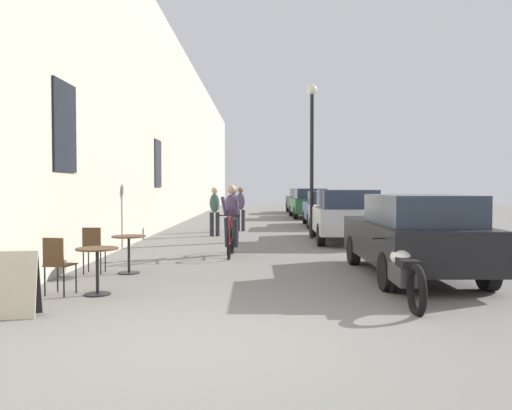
{
  "coord_description": "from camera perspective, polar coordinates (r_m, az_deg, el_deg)",
  "views": [
    {
      "loc": [
        0.52,
        -5.29,
        1.65
      ],
      "look_at": [
        0.38,
        10.05,
        1.12
      ],
      "focal_mm": 36.28,
      "sensor_mm": 36.0,
      "label": 1
    }
  ],
  "objects": [
    {
      "name": "cafe_chair_mid_toward_street",
      "position": [
        10.29,
        -17.51,
        -4.42
      ],
      "size": [
        0.39,
        0.39,
        0.89
      ],
      "color": "black",
      "rests_on": "ground_plane"
    },
    {
      "name": "pedestrian_near",
      "position": [
        15.34,
        -2.58,
        -0.68
      ],
      "size": [
        0.38,
        0.3,
        1.66
      ],
      "color": "#26262D",
      "rests_on": "ground_plane"
    },
    {
      "name": "building_facade_left",
      "position": [
        19.85,
        -11.15,
        9.12
      ],
      "size": [
        0.54,
        68.0,
        8.26
      ],
      "color": "#B7AD99",
      "rests_on": "ground_plane"
    },
    {
      "name": "parked_car_third",
      "position": [
        21.84,
        7.75,
        -0.35
      ],
      "size": [
        1.83,
        4.2,
        1.48
      ],
      "color": "#384C84",
      "rests_on": "ground_plane"
    },
    {
      "name": "cafe_table_near",
      "position": [
        8.3,
        -17.1,
        -5.91
      ],
      "size": [
        0.64,
        0.64,
        0.72
      ],
      "color": "black",
      "rests_on": "ground_plane"
    },
    {
      "name": "cafe_table_mid",
      "position": [
        10.18,
        -13.85,
        -4.43
      ],
      "size": [
        0.64,
        0.64,
        0.72
      ],
      "color": "black",
      "rests_on": "ground_plane"
    },
    {
      "name": "parked_car_fifth",
      "position": [
        33.3,
        5.15,
        0.53
      ],
      "size": [
        1.95,
        4.46,
        1.57
      ],
      "color": "black",
      "rests_on": "ground_plane"
    },
    {
      "name": "sandwich_board_sign",
      "position": [
        7.31,
        -24.97,
        -7.9
      ],
      "size": [
        0.6,
        0.45,
        0.84
      ],
      "color": "black",
      "rests_on": "ground_plane"
    },
    {
      "name": "parked_car_second",
      "position": [
        15.96,
        9.7,
        -1.04
      ],
      "size": [
        1.94,
        4.45,
        1.57
      ],
      "color": "#B7B7BC",
      "rests_on": "ground_plane"
    },
    {
      "name": "parked_car_fourth",
      "position": [
        27.97,
        5.85,
        0.26
      ],
      "size": [
        1.96,
        4.47,
        1.58
      ],
      "color": "#23512D",
      "rests_on": "ground_plane"
    },
    {
      "name": "parked_car_nearest",
      "position": [
        9.9,
        16.95,
        -3.11
      ],
      "size": [
        1.84,
        4.27,
        1.51
      ],
      "color": "black",
      "rests_on": "ground_plane"
    },
    {
      "name": "parked_motorcycle",
      "position": [
        7.77,
        15.85,
        -7.3
      ],
      "size": [
        0.62,
        2.15,
        0.92
      ],
      "color": "black",
      "rests_on": "ground_plane"
    },
    {
      "name": "pedestrian_mid",
      "position": [
        17.43,
        -4.59,
        -0.4
      ],
      "size": [
        0.38,
        0.3,
        1.65
      ],
      "color": "#26262D",
      "rests_on": "ground_plane"
    },
    {
      "name": "cyclist_on_bicycle",
      "position": [
        12.44,
        -2.77,
        -1.89
      ],
      "size": [
        0.52,
        1.76,
        1.74
      ],
      "color": "black",
      "rests_on": "ground_plane"
    },
    {
      "name": "cafe_chair_near_toward_street",
      "position": [
        8.42,
        -21.05,
        -5.86
      ],
      "size": [
        0.45,
        0.45,
        0.89
      ],
      "color": "black",
      "rests_on": "ground_plane"
    },
    {
      "name": "pedestrian_far",
      "position": [
        19.42,
        -1.71,
        -0.15
      ],
      "size": [
        0.38,
        0.3,
        1.65
      ],
      "color": "#26262D",
      "rests_on": "ground_plane"
    },
    {
      "name": "street_lamp",
      "position": [
        16.64,
        6.18,
        7.0
      ],
      "size": [
        0.32,
        0.32,
        4.9
      ],
      "color": "black",
      "rests_on": "ground_plane"
    },
    {
      "name": "ground_plane",
      "position": [
        5.56,
        -5.05,
        -15.24
      ],
      "size": [
        88.0,
        88.0,
        0.0
      ],
      "primitive_type": "plane",
      "color": "slate"
    }
  ]
}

